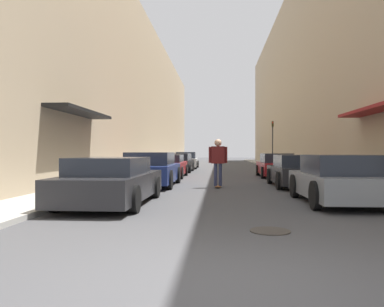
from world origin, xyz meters
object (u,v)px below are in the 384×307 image
manhole_cover (270,231)px  parked_car_right_1 (297,171)px  parked_car_right_2 (276,166)px  parked_car_left_0 (112,181)px  parked_car_left_3 (178,163)px  parked_car_left_4 (186,161)px  parked_car_right_0 (338,180)px  skateboarder (218,158)px  parked_car_left_2 (168,166)px  parked_car_left_1 (151,170)px  traffic_light (273,139)px

manhole_cover → parked_car_right_1: bearing=75.4°
parked_car_right_2 → manhole_cover: (-2.24, -14.19, -0.61)m
parked_car_right_2 → parked_car_left_0: bearing=-118.2°
parked_car_left_3 → parked_car_right_1: parked_car_left_3 is taller
parked_car_left_4 → parked_car_right_0: parked_car_left_4 is taller
skateboarder → manhole_cover: skateboarder is taller
parked_car_right_2 → manhole_cover: bearing=-99.0°
parked_car_right_1 → skateboarder: bearing=-169.0°
parked_car_left_4 → manhole_cover: (3.60, -24.63, -0.64)m
parked_car_left_4 → skateboarder: size_ratio=2.45×
parked_car_left_3 → parked_car_right_0: size_ratio=1.15×
parked_car_left_2 → parked_car_right_1: (5.86, -5.13, 0.01)m
parked_car_right_0 → skateboarder: bearing=127.4°
parked_car_right_2 → skateboarder: bearing=-116.5°
manhole_cover → parked_car_right_0: bearing=57.8°
parked_car_left_1 → traffic_light: 18.60m
parked_car_left_1 → parked_car_left_4: parked_car_left_4 is taller
parked_car_left_0 → parked_car_right_0: bearing=5.4°
skateboarder → parked_car_left_0: bearing=-120.3°
skateboarder → traffic_light: bearing=75.4°
parked_car_left_0 → parked_car_left_3: (0.04, 15.95, 0.01)m
parked_car_right_1 → parked_car_left_4: bearing=109.8°
parked_car_left_1 → skateboarder: (2.70, -0.55, 0.49)m
parked_car_left_0 → parked_car_left_3: size_ratio=1.00×
parked_car_left_4 → parked_car_right_1: parked_car_left_4 is taller
parked_car_left_0 → parked_car_left_1: size_ratio=1.01×
parked_car_left_2 → manhole_cover: parked_car_left_2 is taller
parked_car_left_3 → parked_car_right_2: bearing=-39.5°
parked_car_left_1 → parked_car_right_1: bearing=0.6°
parked_car_right_2 → parked_car_right_0: bearing=-89.6°
parked_car_right_2 → manhole_cover: parked_car_right_2 is taller
parked_car_left_2 → manhole_cover: size_ratio=6.36×
skateboarder → traffic_light: 18.21m
parked_car_left_0 → parked_car_left_4: 21.53m
parked_car_left_0 → parked_car_left_2: (0.06, 10.51, -0.00)m
parked_car_left_1 → parked_car_right_0: bearing=-38.8°
parked_car_right_2 → parked_car_right_1: bearing=-90.2°
manhole_cover → parked_car_left_4: bearing=98.3°
parked_car_left_3 → manhole_cover: parked_car_left_3 is taller
parked_car_left_1 → parked_car_left_2: parked_car_left_1 is taller
parked_car_left_0 → parked_car_right_2: 12.59m
parked_car_left_1 → parked_car_left_3: bearing=90.2°
manhole_cover → parked_car_left_3: bearing=100.9°
parked_car_left_1 → traffic_light: traffic_light is taller
parked_car_left_0 → traffic_light: (7.37, 22.35, 1.87)m
parked_car_right_0 → manhole_cover: parked_car_right_0 is taller
parked_car_left_0 → traffic_light: bearing=71.8°
parked_car_right_0 → traffic_light: bearing=86.4°
parked_car_right_0 → traffic_light: traffic_light is taller
parked_car_right_0 → manhole_cover: size_ratio=5.73×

